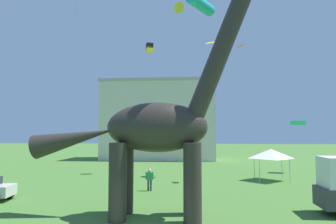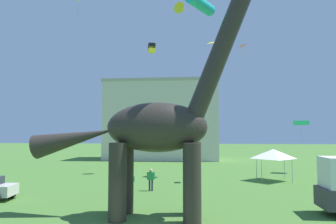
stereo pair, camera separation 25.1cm
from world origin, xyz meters
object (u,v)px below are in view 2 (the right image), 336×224
at_px(dinosaur_sculpture, 156,127).
at_px(kite_high_right, 216,42).
at_px(kite_mid_right, 152,48).
at_px(kite_apex, 243,46).
at_px(kite_drifting, 301,123).
at_px(festival_canopy_tent, 273,154).
at_px(person_strolling_adult, 132,180).
at_px(person_watching_child, 151,177).
at_px(kite_mid_left, 196,5).

relative_size(dinosaur_sculpture, kite_high_right, 6.40).
height_order(kite_mid_right, kite_apex, kite_mid_right).
distance_m(kite_drifting, kite_mid_right, 19.19).
distance_m(festival_canopy_tent, kite_apex, 10.72).
bearing_deg(person_strolling_adult, person_watching_child, 103.02).
bearing_deg(dinosaur_sculpture, kite_high_right, 74.34).
relative_size(person_strolling_adult, kite_apex, 1.10).
bearing_deg(kite_mid_left, kite_high_right, 83.48).
height_order(kite_drifting, kite_mid_left, kite_mid_left).
distance_m(kite_high_right, kite_apex, 4.45).
xyz_separation_m(kite_high_right, kite_mid_right, (-7.20, 1.76, 0.04)).
relative_size(person_watching_child, kite_mid_left, 0.70).
relative_size(kite_high_right, kite_mid_left, 0.86).
relative_size(person_watching_child, kite_apex, 1.61).
bearing_deg(kite_high_right, person_strolling_adult, -131.67).
distance_m(person_strolling_adult, kite_apex, 16.15).
height_order(dinosaur_sculpture, person_strolling_adult, dinosaur_sculpture).
bearing_deg(person_strolling_adult, festival_canopy_tent, 150.79).
bearing_deg(person_watching_child, kite_apex, 25.52).
xyz_separation_m(person_strolling_adult, festival_canopy_tent, (12.45, 5.64, 1.83)).
xyz_separation_m(festival_canopy_tent, kite_high_right, (-5.22, 2.49, 11.71)).
bearing_deg(kite_mid_left, person_watching_child, 118.08).
xyz_separation_m(kite_mid_right, kite_apex, (9.58, -5.25, -1.46)).
bearing_deg(festival_canopy_tent, dinosaur_sculpture, -123.23).
bearing_deg(person_watching_child, person_strolling_adult, 148.08).
bearing_deg(person_watching_child, kite_drifting, 31.34).
relative_size(dinosaur_sculpture, kite_drifting, 6.09).
bearing_deg(festival_canopy_tent, person_watching_child, -149.45).
bearing_deg(kite_mid_left, festival_canopy_tent, 62.28).
xyz_separation_m(person_watching_child, kite_drifting, (15.37, 12.83, 4.64)).
relative_size(dinosaur_sculpture, kite_mid_right, 12.89).
xyz_separation_m(kite_high_right, kite_mid_left, (-1.82, -15.87, -2.33)).
xyz_separation_m(festival_canopy_tent, kite_mid_left, (-7.03, -13.39, 9.38)).
distance_m(person_strolling_adult, kite_mid_left, 14.66).
bearing_deg(kite_apex, kite_mid_left, -108.71).
height_order(dinosaur_sculpture, kite_mid_left, dinosaur_sculpture).
relative_size(person_watching_child, kite_high_right, 0.82).
distance_m(kite_mid_right, kite_mid_left, 18.59).
relative_size(person_watching_child, kite_drifting, 0.78).
bearing_deg(kite_high_right, person_watching_child, -122.16).
distance_m(kite_high_right, kite_mid_left, 16.14).
xyz_separation_m(kite_drifting, kite_mid_right, (-17.00, -2.22, 8.61)).
distance_m(dinosaur_sculpture, kite_high_right, 19.56).
bearing_deg(festival_canopy_tent, kite_high_right, 154.54).
height_order(dinosaur_sculpture, kite_high_right, kite_high_right).
bearing_deg(person_strolling_adult, kite_apex, 152.20).
height_order(kite_high_right, kite_mid_left, kite_high_right).
distance_m(person_strolling_adult, kite_drifting, 21.48).
bearing_deg(kite_mid_right, kite_drifting, 7.43).
height_order(person_strolling_adult, kite_apex, kite_apex).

